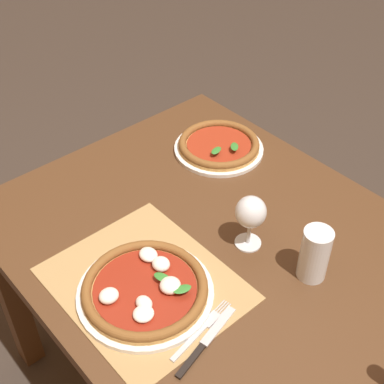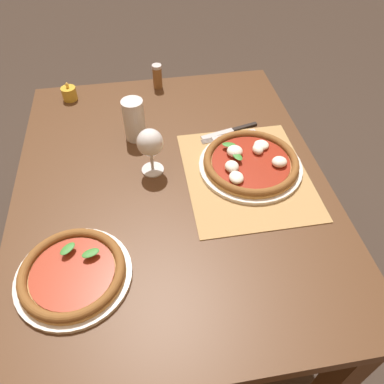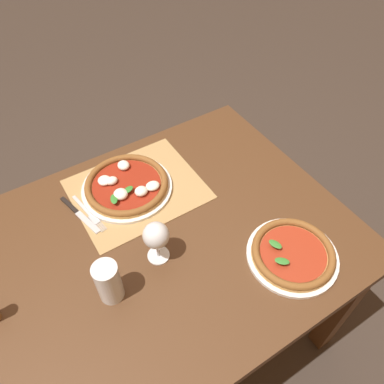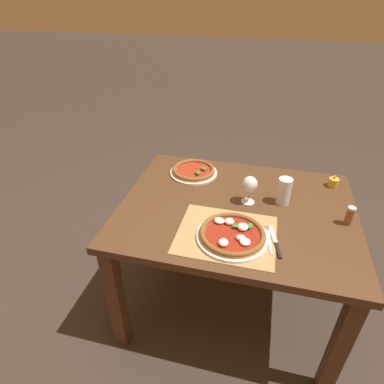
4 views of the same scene
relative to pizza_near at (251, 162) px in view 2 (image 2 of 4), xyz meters
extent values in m
plane|color=#382D26|center=(-0.01, 0.25, -0.76)|extent=(24.00, 24.00, 0.00)
cube|color=#4C301C|center=(-0.01, 0.25, -0.04)|extent=(1.20, 0.95, 0.04)
cube|color=#4C301C|center=(-0.55, -0.16, -0.41)|extent=(0.07, 0.07, 0.70)
cube|color=#4C301C|center=(0.53, -0.16, -0.41)|extent=(0.07, 0.07, 0.70)
cube|color=#4C301C|center=(0.53, 0.67, -0.41)|extent=(0.07, 0.07, 0.70)
cube|color=#A88451|center=(-0.03, 0.02, -0.02)|extent=(0.45, 0.38, 0.00)
cylinder|color=silver|center=(0.00, 0.00, -0.01)|extent=(0.33, 0.33, 0.01)
cylinder|color=tan|center=(0.00, 0.00, 0.00)|extent=(0.30, 0.30, 0.01)
torus|color=brown|center=(0.00, 0.00, 0.01)|extent=(0.30, 0.30, 0.02)
cylinder|color=maroon|center=(0.00, 0.00, 0.00)|extent=(0.25, 0.25, 0.00)
ellipsoid|color=white|center=(-0.07, 0.07, 0.01)|extent=(0.05, 0.04, 0.02)
ellipsoid|color=white|center=(-0.03, 0.07, 0.02)|extent=(0.05, 0.04, 0.03)
ellipsoid|color=white|center=(0.06, -0.05, 0.01)|extent=(0.05, 0.05, 0.02)
ellipsoid|color=white|center=(0.04, 0.04, 0.02)|extent=(0.05, 0.05, 0.03)
ellipsoid|color=white|center=(0.04, -0.03, 0.02)|extent=(0.04, 0.03, 0.03)
ellipsoid|color=white|center=(-0.03, -0.08, 0.02)|extent=(0.04, 0.05, 0.03)
ellipsoid|color=#337A2D|center=(0.01, 0.04, 0.02)|extent=(0.05, 0.04, 0.00)
ellipsoid|color=#337A2D|center=(0.07, 0.05, 0.02)|extent=(0.04, 0.05, 0.00)
cylinder|color=silver|center=(-0.31, 0.53, -0.02)|extent=(0.29, 0.29, 0.01)
cylinder|color=tan|center=(-0.31, 0.53, -0.01)|extent=(0.26, 0.26, 0.01)
torus|color=brown|center=(-0.31, 0.53, 0.00)|extent=(0.26, 0.26, 0.02)
cylinder|color=maroon|center=(-0.31, 0.53, 0.00)|extent=(0.21, 0.21, 0.00)
ellipsoid|color=#337A2D|center=(-0.25, 0.54, 0.02)|extent=(0.05, 0.05, 0.00)
ellipsoid|color=#337A2D|center=(-0.28, 0.49, 0.02)|extent=(0.04, 0.05, 0.00)
cylinder|color=silver|center=(0.04, 0.31, -0.02)|extent=(0.07, 0.07, 0.00)
cylinder|color=silver|center=(0.04, 0.31, 0.01)|extent=(0.01, 0.01, 0.06)
ellipsoid|color=silver|center=(0.04, 0.31, 0.09)|extent=(0.08, 0.08, 0.08)
ellipsoid|color=#AD5B14|center=(0.04, 0.31, 0.08)|extent=(0.07, 0.07, 0.05)
cylinder|color=silver|center=(0.22, 0.35, 0.05)|extent=(0.07, 0.07, 0.15)
cylinder|color=black|center=(0.22, 0.35, 0.03)|extent=(0.07, 0.07, 0.12)
cylinder|color=silver|center=(0.22, 0.35, 0.10)|extent=(0.07, 0.07, 0.02)
cube|color=#B7B7BC|center=(0.17, -0.01, -0.02)|extent=(0.03, 0.12, 0.00)
cube|color=#B7B7BC|center=(0.16, 0.07, -0.02)|extent=(0.03, 0.05, 0.00)
cylinder|color=#B7B7BC|center=(0.16, 0.11, -0.02)|extent=(0.01, 0.04, 0.00)
cylinder|color=#B7B7BC|center=(0.15, 0.11, -0.02)|extent=(0.01, 0.04, 0.00)
cylinder|color=#B7B7BC|center=(0.15, 0.11, -0.02)|extent=(0.01, 0.04, 0.00)
cylinder|color=#B7B7BC|center=(0.14, 0.11, -0.02)|extent=(0.01, 0.04, 0.00)
cube|color=black|center=(0.21, -0.04, -0.02)|extent=(0.04, 0.10, 0.01)
cube|color=#B7B7BC|center=(0.18, 0.07, -0.02)|extent=(0.05, 0.12, 0.00)
cylinder|color=gold|center=(0.49, 0.59, 0.00)|extent=(0.06, 0.06, 0.05)
cylinder|color=silver|center=(0.49, 0.59, -0.01)|extent=(0.04, 0.04, 0.03)
ellipsoid|color=#F9C64C|center=(0.49, 0.59, 0.04)|extent=(0.01, 0.01, 0.02)
cylinder|color=brown|center=(0.52, 0.24, 0.02)|extent=(0.04, 0.04, 0.08)
cylinder|color=#BCBCC1|center=(0.52, 0.24, 0.07)|extent=(0.04, 0.04, 0.01)
camera|label=1|loc=(0.68, -0.45, 0.99)|focal=50.00mm
camera|label=2|loc=(-0.83, 0.32, 0.80)|focal=35.00mm
camera|label=3|loc=(0.28, 0.89, 0.99)|focal=35.00mm
camera|label=4|loc=(0.09, -1.12, 0.95)|focal=30.00mm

